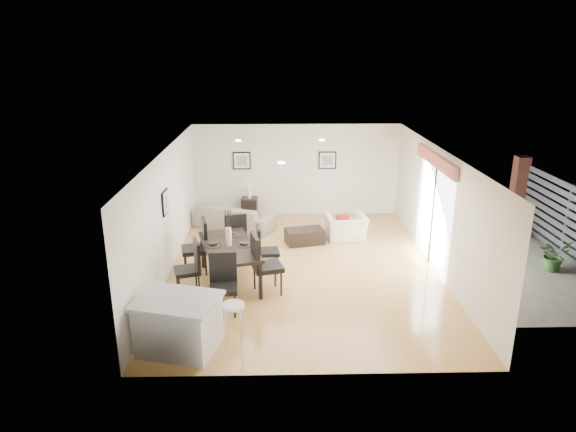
{
  "coord_description": "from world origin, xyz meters",
  "views": [
    {
      "loc": [
        -0.61,
        -10.73,
        4.8
      ],
      "look_at": [
        -0.34,
        0.4,
        1.12
      ],
      "focal_mm": 32.0,
      "sensor_mm": 36.0,
      "label": 1
    }
  ],
  "objects_px": {
    "dining_chair_wnear": "(192,264)",
    "dining_chair_enear": "(262,261)",
    "dining_chair_efar": "(264,247)",
    "dining_chair_foot": "(235,234)",
    "sofa": "(234,217)",
    "dining_chair_wfar": "(199,243)",
    "bar_stool": "(233,310)",
    "dining_table": "(229,249)",
    "armchair": "(346,227)",
    "coffee_table": "(305,236)",
    "dining_chair_head": "(223,280)",
    "kitchen_island": "(179,324)",
    "side_table": "(250,208)"
  },
  "relations": [
    {
      "from": "dining_chair_wnear",
      "to": "dining_chair_enear",
      "type": "height_order",
      "value": "dining_chair_enear"
    },
    {
      "from": "kitchen_island",
      "to": "dining_chair_efar",
      "type": "bearing_deg",
      "value": 81.57
    },
    {
      "from": "dining_chair_wnear",
      "to": "dining_chair_wfar",
      "type": "distance_m",
      "value": 1.01
    },
    {
      "from": "dining_chair_wfar",
      "to": "bar_stool",
      "type": "xyz_separation_m",
      "value": [
        0.99,
        -3.08,
        0.02
      ]
    },
    {
      "from": "dining_chair_wfar",
      "to": "dining_chair_foot",
      "type": "height_order",
      "value": "dining_chair_wfar"
    },
    {
      "from": "dining_chair_enear",
      "to": "dining_chair_efar",
      "type": "xyz_separation_m",
      "value": [
        0.01,
        1.03,
        -0.12
      ]
    },
    {
      "from": "side_table",
      "to": "sofa",
      "type": "bearing_deg",
      "value": -113.71
    },
    {
      "from": "dining_chair_enear",
      "to": "side_table",
      "type": "height_order",
      "value": "dining_chair_enear"
    },
    {
      "from": "sofa",
      "to": "dining_chair_wfar",
      "type": "distance_m",
      "value": 3.0
    },
    {
      "from": "kitchen_island",
      "to": "bar_stool",
      "type": "distance_m",
      "value": 0.94
    },
    {
      "from": "sofa",
      "to": "side_table",
      "type": "xyz_separation_m",
      "value": [
        0.39,
        0.89,
        -0.03
      ]
    },
    {
      "from": "coffee_table",
      "to": "bar_stool",
      "type": "distance_m",
      "value": 5.03
    },
    {
      "from": "dining_chair_head",
      "to": "kitchen_island",
      "type": "relative_size",
      "value": 0.75
    },
    {
      "from": "dining_chair_wnear",
      "to": "dining_chair_efar",
      "type": "bearing_deg",
      "value": 106.99
    },
    {
      "from": "dining_chair_foot",
      "to": "kitchen_island",
      "type": "distance_m",
      "value": 3.86
    },
    {
      "from": "armchair",
      "to": "dining_chair_efar",
      "type": "height_order",
      "value": "dining_chair_efar"
    },
    {
      "from": "sofa",
      "to": "dining_chair_efar",
      "type": "bearing_deg",
      "value": 131.76
    },
    {
      "from": "armchair",
      "to": "dining_chair_head",
      "type": "relative_size",
      "value": 0.87
    },
    {
      "from": "dining_chair_head",
      "to": "sofa",
      "type": "bearing_deg",
      "value": 88.1
    },
    {
      "from": "dining_chair_head",
      "to": "bar_stool",
      "type": "xyz_separation_m",
      "value": [
        0.29,
        -1.29,
        0.06
      ]
    },
    {
      "from": "dining_table",
      "to": "dining_chair_enear",
      "type": "xyz_separation_m",
      "value": [
        0.71,
        -0.54,
        -0.05
      ]
    },
    {
      "from": "armchair",
      "to": "dining_table",
      "type": "relative_size",
      "value": 0.45
    },
    {
      "from": "dining_chair_wnear",
      "to": "dining_chair_enear",
      "type": "bearing_deg",
      "value": 70.56
    },
    {
      "from": "dining_chair_wfar",
      "to": "bar_stool",
      "type": "height_order",
      "value": "dining_chair_wfar"
    },
    {
      "from": "sofa",
      "to": "armchair",
      "type": "bearing_deg",
      "value": -172.63
    },
    {
      "from": "dining_chair_head",
      "to": "dining_chair_foot",
      "type": "relative_size",
      "value": 1.0
    },
    {
      "from": "dining_chair_wnear",
      "to": "side_table",
      "type": "bearing_deg",
      "value": 151.88
    },
    {
      "from": "dining_chair_enear",
      "to": "kitchen_island",
      "type": "xyz_separation_m",
      "value": [
        -1.33,
        -2.01,
        -0.24
      ]
    },
    {
      "from": "dining_chair_foot",
      "to": "side_table",
      "type": "relative_size",
      "value": 1.9
    },
    {
      "from": "side_table",
      "to": "dining_chair_foot",
      "type": "bearing_deg",
      "value": -93.55
    },
    {
      "from": "dining_chair_foot",
      "to": "coffee_table",
      "type": "relative_size",
      "value": 1.21
    },
    {
      "from": "armchair",
      "to": "kitchen_island",
      "type": "height_order",
      "value": "kitchen_island"
    },
    {
      "from": "dining_table",
      "to": "dining_chair_head",
      "type": "relative_size",
      "value": 1.93
    },
    {
      "from": "dining_chair_wnear",
      "to": "dining_chair_wfar",
      "type": "xyz_separation_m",
      "value": [
        0.01,
        1.01,
        0.06
      ]
    },
    {
      "from": "dining_chair_wfar",
      "to": "kitchen_island",
      "type": "relative_size",
      "value": 0.8
    },
    {
      "from": "dining_chair_enear",
      "to": "dining_chair_efar",
      "type": "height_order",
      "value": "dining_chair_enear"
    },
    {
      "from": "kitchen_island",
      "to": "bar_stool",
      "type": "xyz_separation_m",
      "value": [
        0.91,
        -0.0,
        0.24
      ]
    },
    {
      "from": "armchair",
      "to": "bar_stool",
      "type": "height_order",
      "value": "bar_stool"
    },
    {
      "from": "dining_table",
      "to": "armchair",
      "type": "bearing_deg",
      "value": 26.18
    },
    {
      "from": "sofa",
      "to": "dining_chair_efar",
      "type": "relative_size",
      "value": 2.12
    },
    {
      "from": "coffee_table",
      "to": "dining_chair_head",
      "type": "bearing_deg",
      "value": -129.77
    },
    {
      "from": "sofa",
      "to": "dining_chair_head",
      "type": "xyz_separation_m",
      "value": [
        0.17,
        -4.72,
        0.32
      ]
    },
    {
      "from": "bar_stool",
      "to": "dining_chair_foot",
      "type": "bearing_deg",
      "value": 93.88
    },
    {
      "from": "sofa",
      "to": "dining_chair_wfar",
      "type": "height_order",
      "value": "dining_chair_wfar"
    },
    {
      "from": "dining_chair_efar",
      "to": "bar_stool",
      "type": "relative_size",
      "value": 1.3
    },
    {
      "from": "coffee_table",
      "to": "kitchen_island",
      "type": "bearing_deg",
      "value": -129.6
    },
    {
      "from": "dining_chair_efar",
      "to": "dining_chair_foot",
      "type": "bearing_deg",
      "value": 36.2
    },
    {
      "from": "sofa",
      "to": "dining_chair_wnear",
      "type": "relative_size",
      "value": 2.01
    },
    {
      "from": "dining_chair_efar",
      "to": "side_table",
      "type": "xyz_separation_m",
      "value": [
        -0.5,
        3.86,
        -0.29
      ]
    },
    {
      "from": "dining_chair_wnear",
      "to": "bar_stool",
      "type": "xyz_separation_m",
      "value": [
        1.0,
        -2.06,
        0.08
      ]
    }
  ]
}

